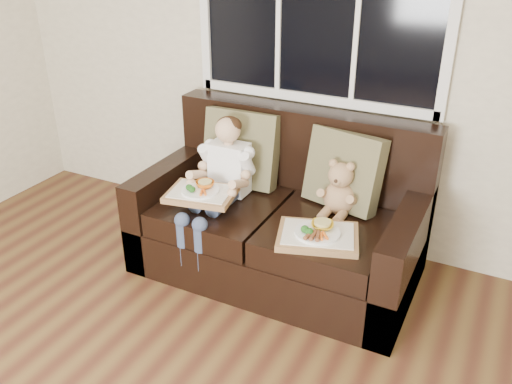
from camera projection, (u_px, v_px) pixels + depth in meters
The scene contains 7 objects.
loveseat at pixel (282, 223), 3.39m from camera, with size 1.70×0.92×0.96m.
pillow_left at pixel (241, 148), 3.49m from camera, with size 0.50×0.24×0.50m.
pillow_right at pixel (344, 170), 3.22m from camera, with size 0.50×0.31×0.47m.
child at pixel (222, 174), 3.30m from camera, with size 0.35×0.58×0.78m.
teddy_bear at pixel (340, 192), 3.17m from camera, with size 0.20×0.26×0.35m.
tray_left at pixel (201, 192), 3.19m from camera, with size 0.44×0.37×0.09m.
tray_right at pixel (318, 235), 2.94m from camera, with size 0.52×0.45×0.10m.
Camera 1 is at (1.28, -0.68, 2.01)m, focal length 38.00 mm.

